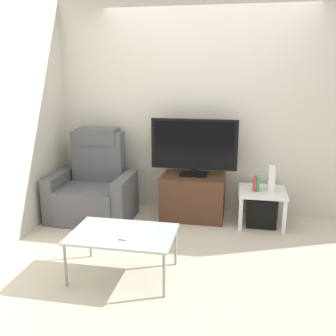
{
  "coord_description": "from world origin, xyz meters",
  "views": [
    {
      "loc": [
        0.44,
        -3.6,
        1.78
      ],
      "look_at": [
        -0.35,
        0.5,
        0.7
      ],
      "focal_mm": 40.89,
      "sensor_mm": 36.0,
      "label": 1
    }
  ],
  "objects_px": {
    "cell_phone": "(125,236)",
    "game_console": "(271,179)",
    "side_table": "(262,195)",
    "television": "(194,146)",
    "book_leftmost": "(254,183)",
    "subwoofer_box": "(261,210)",
    "recliner_armchair": "(94,188)",
    "coffee_table": "(123,236)",
    "tv_stand": "(193,197)",
    "book_middle": "(258,183)"
  },
  "relations": [
    {
      "from": "cell_phone",
      "to": "game_console",
      "type": "bearing_deg",
      "value": 51.52
    },
    {
      "from": "side_table",
      "to": "cell_phone",
      "type": "height_order",
      "value": "side_table"
    },
    {
      "from": "television",
      "to": "game_console",
      "type": "distance_m",
      "value": 0.97
    },
    {
      "from": "book_leftmost",
      "to": "game_console",
      "type": "relative_size",
      "value": 0.59
    },
    {
      "from": "game_console",
      "to": "subwoofer_box",
      "type": "bearing_deg",
      "value": -173.66
    },
    {
      "from": "recliner_armchair",
      "to": "coffee_table",
      "type": "relative_size",
      "value": 1.2
    },
    {
      "from": "recliner_armchair",
      "to": "side_table",
      "type": "relative_size",
      "value": 2.0
    },
    {
      "from": "tv_stand",
      "to": "coffee_table",
      "type": "distance_m",
      "value": 1.55
    },
    {
      "from": "book_leftmost",
      "to": "coffee_table",
      "type": "bearing_deg",
      "value": -129.2
    },
    {
      "from": "tv_stand",
      "to": "book_leftmost",
      "type": "distance_m",
      "value": 0.76
    },
    {
      "from": "game_console",
      "to": "coffee_table",
      "type": "relative_size",
      "value": 0.31
    },
    {
      "from": "coffee_table",
      "to": "recliner_armchair",
      "type": "bearing_deg",
      "value": 121.15
    },
    {
      "from": "television",
      "to": "book_leftmost",
      "type": "relative_size",
      "value": 6.28
    },
    {
      "from": "book_leftmost",
      "to": "coffee_table",
      "type": "height_order",
      "value": "book_leftmost"
    },
    {
      "from": "television",
      "to": "subwoofer_box",
      "type": "xyz_separation_m",
      "value": [
        0.82,
        -0.08,
        -0.73
      ]
    },
    {
      "from": "side_table",
      "to": "book_leftmost",
      "type": "xyz_separation_m",
      "value": [
        -0.1,
        -0.02,
        0.15
      ]
    },
    {
      "from": "television",
      "to": "subwoofer_box",
      "type": "height_order",
      "value": "television"
    },
    {
      "from": "book_leftmost",
      "to": "coffee_table",
      "type": "xyz_separation_m",
      "value": [
        -1.14,
        -1.4,
        -0.12
      ]
    },
    {
      "from": "book_middle",
      "to": "tv_stand",
      "type": "bearing_deg",
      "value": 173.92
    },
    {
      "from": "cell_phone",
      "to": "tv_stand",
      "type": "bearing_deg",
      "value": 78.35
    },
    {
      "from": "subwoofer_box",
      "to": "game_console",
      "type": "relative_size",
      "value": 1.22
    },
    {
      "from": "subwoofer_box",
      "to": "cell_phone",
      "type": "distance_m",
      "value": 1.93
    },
    {
      "from": "subwoofer_box",
      "to": "side_table",
      "type": "bearing_deg",
      "value": 0.0
    },
    {
      "from": "recliner_armchair",
      "to": "television",
      "type": "bearing_deg",
      "value": 19.21
    },
    {
      "from": "tv_stand",
      "to": "cell_phone",
      "type": "height_order",
      "value": "tv_stand"
    },
    {
      "from": "recliner_armchair",
      "to": "book_leftmost",
      "type": "bearing_deg",
      "value": 12.22
    },
    {
      "from": "television",
      "to": "game_console",
      "type": "xyz_separation_m",
      "value": [
        0.91,
        -0.07,
        -0.34
      ]
    },
    {
      "from": "side_table",
      "to": "book_leftmost",
      "type": "height_order",
      "value": "book_leftmost"
    },
    {
      "from": "television",
      "to": "book_middle",
      "type": "relative_size",
      "value": 6.18
    },
    {
      "from": "side_table",
      "to": "cell_phone",
      "type": "relative_size",
      "value": 3.6
    },
    {
      "from": "subwoofer_box",
      "to": "book_leftmost",
      "type": "xyz_separation_m",
      "value": [
        -0.1,
        -0.02,
        0.33
      ]
    },
    {
      "from": "book_leftmost",
      "to": "book_middle",
      "type": "height_order",
      "value": "book_middle"
    },
    {
      "from": "recliner_armchair",
      "to": "game_console",
      "type": "xyz_separation_m",
      "value": [
        2.1,
        0.16,
        0.19
      ]
    },
    {
      "from": "side_table",
      "to": "game_console",
      "type": "height_order",
      "value": "game_console"
    },
    {
      "from": "television",
      "to": "game_console",
      "type": "height_order",
      "value": "television"
    },
    {
      "from": "subwoofer_box",
      "to": "book_middle",
      "type": "distance_m",
      "value": 0.34
    },
    {
      "from": "book_leftmost",
      "to": "book_middle",
      "type": "distance_m",
      "value": 0.04
    },
    {
      "from": "game_console",
      "to": "cell_phone",
      "type": "relative_size",
      "value": 1.85
    },
    {
      "from": "side_table",
      "to": "coffee_table",
      "type": "distance_m",
      "value": 1.89
    },
    {
      "from": "recliner_armchair",
      "to": "subwoofer_box",
      "type": "bearing_deg",
      "value": 12.59
    },
    {
      "from": "tv_stand",
      "to": "subwoofer_box",
      "type": "xyz_separation_m",
      "value": [
        0.82,
        -0.06,
        -0.1
      ]
    },
    {
      "from": "recliner_armchair",
      "to": "game_console",
      "type": "distance_m",
      "value": 2.12
    },
    {
      "from": "book_leftmost",
      "to": "book_middle",
      "type": "xyz_separation_m",
      "value": [
        0.04,
        0.0,
        0.0
      ]
    },
    {
      "from": "recliner_armchair",
      "to": "book_leftmost",
      "type": "relative_size",
      "value": 6.58
    },
    {
      "from": "recliner_armchair",
      "to": "tv_stand",
      "type": "bearing_deg",
      "value": 18.33
    },
    {
      "from": "book_middle",
      "to": "television",
      "type": "bearing_deg",
      "value": 172.52
    },
    {
      "from": "game_console",
      "to": "coffee_table",
      "type": "distance_m",
      "value": 1.97
    },
    {
      "from": "tv_stand",
      "to": "book_middle",
      "type": "bearing_deg",
      "value": -6.08
    },
    {
      "from": "television",
      "to": "tv_stand",
      "type": "bearing_deg",
      "value": -90.0
    },
    {
      "from": "television",
      "to": "side_table",
      "type": "xyz_separation_m",
      "value": [
        0.82,
        -0.08,
        -0.54
      ]
    }
  ]
}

